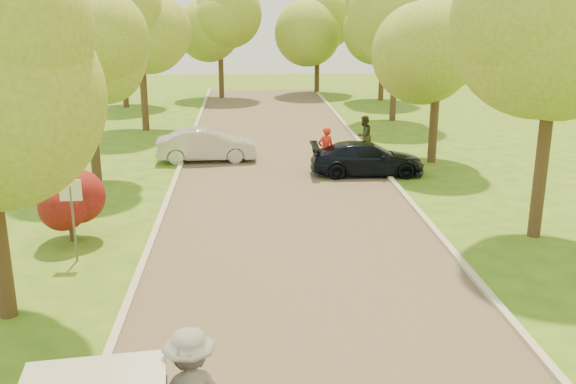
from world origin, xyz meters
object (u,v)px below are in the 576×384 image
object	(u,v)px
person_striped	(326,150)
person_olive	(364,135)
street_sign	(72,203)
silver_sedan	(207,145)
dark_sedan	(367,159)

from	to	relation	value
person_striped	person_olive	bearing A→B (deg)	-138.70
street_sign	silver_sedan	world-z (taller)	street_sign
street_sign	person_striped	world-z (taller)	street_sign
street_sign	dark_sedan	size ratio (longest dim) A/B	0.50
silver_sedan	person_striped	distance (m)	5.26
street_sign	dark_sedan	distance (m)	12.25
silver_sedan	street_sign	bearing A→B (deg)	163.75
dark_sedan	person_striped	world-z (taller)	person_striped
silver_sedan	person_striped	world-z (taller)	person_striped
street_sign	person_olive	bearing A→B (deg)	50.41
street_sign	dark_sedan	xyz separation A→B (m)	(9.10, 8.15, -0.93)
person_striped	person_olive	size ratio (longest dim) A/B	1.05
dark_sedan	person_striped	bearing A→B (deg)	74.27
dark_sedan	person_olive	size ratio (longest dim) A/B	2.55
silver_sedan	dark_sedan	world-z (taller)	silver_sedan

